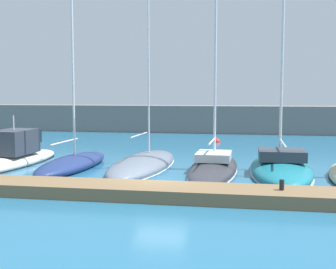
{
  "coord_description": "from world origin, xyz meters",
  "views": [
    {
      "loc": [
        4.0,
        -20.41,
        4.57
      ],
      "look_at": [
        -0.83,
        6.69,
        1.95
      ],
      "focal_mm": 46.71,
      "sensor_mm": 36.0,
      "label": 1
    }
  ],
  "objects_px": {
    "sailboat_charcoal_fifth": "(214,166)",
    "mooring_buoy_red": "(217,142)",
    "sailboat_teal_sixth": "(281,167)",
    "dock_bollard": "(282,185)",
    "motorboat_ivory_second": "(16,156)",
    "sailboat_navy_third": "(73,162)",
    "sailboat_slate_fourth": "(143,164)"
  },
  "relations": [
    {
      "from": "sailboat_charcoal_fifth",
      "to": "mooring_buoy_red",
      "type": "bearing_deg",
      "value": 4.39
    },
    {
      "from": "motorboat_ivory_second",
      "to": "dock_bollard",
      "type": "bearing_deg",
      "value": -111.69
    },
    {
      "from": "sailboat_navy_third",
      "to": "sailboat_slate_fourth",
      "type": "bearing_deg",
      "value": -74.59
    },
    {
      "from": "sailboat_charcoal_fifth",
      "to": "sailboat_slate_fourth",
      "type": "bearing_deg",
      "value": 84.55
    },
    {
      "from": "motorboat_ivory_second",
      "to": "sailboat_teal_sixth",
      "type": "distance_m",
      "value": 16.41
    },
    {
      "from": "motorboat_ivory_second",
      "to": "sailboat_teal_sixth",
      "type": "relative_size",
      "value": 0.49
    },
    {
      "from": "sailboat_navy_third",
      "to": "dock_bollard",
      "type": "bearing_deg",
      "value": -116.91
    },
    {
      "from": "sailboat_navy_third",
      "to": "sailboat_slate_fourth",
      "type": "relative_size",
      "value": 0.94
    },
    {
      "from": "sailboat_slate_fourth",
      "to": "dock_bollard",
      "type": "height_order",
      "value": "sailboat_slate_fourth"
    },
    {
      "from": "motorboat_ivory_second",
      "to": "dock_bollard",
      "type": "xyz_separation_m",
      "value": [
        15.91,
        -7.14,
        0.22
      ]
    },
    {
      "from": "sailboat_charcoal_fifth",
      "to": "sailboat_teal_sixth",
      "type": "xyz_separation_m",
      "value": [
        3.81,
        -0.09,
        0.09
      ]
    },
    {
      "from": "sailboat_navy_third",
      "to": "sailboat_teal_sixth",
      "type": "height_order",
      "value": "sailboat_teal_sixth"
    },
    {
      "from": "sailboat_charcoal_fifth",
      "to": "mooring_buoy_red",
      "type": "height_order",
      "value": "sailboat_charcoal_fifth"
    },
    {
      "from": "sailboat_navy_third",
      "to": "mooring_buoy_red",
      "type": "xyz_separation_m",
      "value": [
        7.69,
        15.77,
        -0.38
      ]
    },
    {
      "from": "sailboat_navy_third",
      "to": "sailboat_slate_fourth",
      "type": "xyz_separation_m",
      "value": [
        4.15,
        0.99,
        -0.16
      ]
    },
    {
      "from": "sailboat_navy_third",
      "to": "sailboat_charcoal_fifth",
      "type": "height_order",
      "value": "sailboat_charcoal_fifth"
    },
    {
      "from": "sailboat_slate_fourth",
      "to": "sailboat_charcoal_fifth",
      "type": "distance_m",
      "value": 4.39
    },
    {
      "from": "motorboat_ivory_second",
      "to": "sailboat_navy_third",
      "type": "relative_size",
      "value": 0.6
    },
    {
      "from": "sailboat_slate_fourth",
      "to": "dock_bollard",
      "type": "distance_m",
      "value": 10.75
    },
    {
      "from": "sailboat_slate_fourth",
      "to": "sailboat_navy_third",
      "type": "bearing_deg",
      "value": 106.01
    },
    {
      "from": "dock_bollard",
      "to": "motorboat_ivory_second",
      "type": "bearing_deg",
      "value": 155.84
    },
    {
      "from": "motorboat_ivory_second",
      "to": "mooring_buoy_red",
      "type": "xyz_separation_m",
      "value": [
        11.77,
        15.15,
        -0.56
      ]
    },
    {
      "from": "sailboat_charcoal_fifth",
      "to": "sailboat_teal_sixth",
      "type": "relative_size",
      "value": 0.97
    },
    {
      "from": "sailboat_teal_sixth",
      "to": "dock_bollard",
      "type": "bearing_deg",
      "value": 176.2
    },
    {
      "from": "sailboat_slate_fourth",
      "to": "dock_bollard",
      "type": "bearing_deg",
      "value": -131.85
    },
    {
      "from": "sailboat_navy_third",
      "to": "dock_bollard",
      "type": "distance_m",
      "value": 13.51
    },
    {
      "from": "sailboat_teal_sixth",
      "to": "mooring_buoy_red",
      "type": "relative_size",
      "value": 26.27
    },
    {
      "from": "sailboat_slate_fourth",
      "to": "mooring_buoy_red",
      "type": "xyz_separation_m",
      "value": [
        3.54,
        14.77,
        -0.22
      ]
    },
    {
      "from": "sailboat_slate_fourth",
      "to": "sailboat_charcoal_fifth",
      "type": "relative_size",
      "value": 0.9
    },
    {
      "from": "sailboat_navy_third",
      "to": "sailboat_slate_fourth",
      "type": "distance_m",
      "value": 4.27
    },
    {
      "from": "dock_bollard",
      "to": "mooring_buoy_red",
      "type": "bearing_deg",
      "value": 100.51
    },
    {
      "from": "sailboat_teal_sixth",
      "to": "dock_bollard",
      "type": "xyz_separation_m",
      "value": [
        -0.5,
        -6.91,
        0.38
      ]
    }
  ]
}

